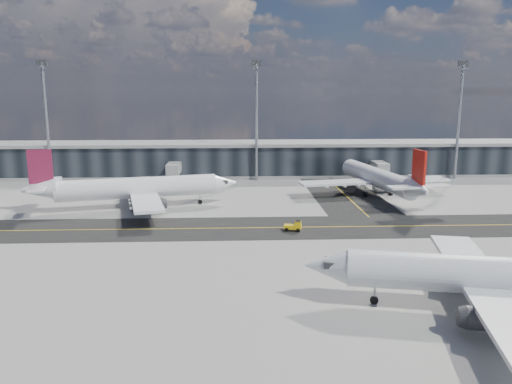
{
  "coord_description": "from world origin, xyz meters",
  "views": [
    {
      "loc": [
        -5.52,
        -73.55,
        21.55
      ],
      "look_at": [
        -1.88,
        8.44,
        5.0
      ],
      "focal_mm": 35.0,
      "sensor_mm": 36.0,
      "label": 1
    }
  ],
  "objects_px": {
    "airliner_af": "(135,188)",
    "service_van": "(379,188)",
    "airliner_near": "(501,277)",
    "airliner_redtail": "(378,178)",
    "baggage_tug": "(294,226)"
  },
  "relations": [
    {
      "from": "baggage_tug",
      "to": "service_van",
      "type": "distance_m",
      "value": 38.39
    },
    {
      "from": "baggage_tug",
      "to": "airliner_redtail",
      "type": "bearing_deg",
      "value": 155.01
    },
    {
      "from": "airliner_af",
      "to": "baggage_tug",
      "type": "distance_m",
      "value": 32.96
    },
    {
      "from": "airliner_af",
      "to": "airliner_near",
      "type": "bearing_deg",
      "value": 29.93
    },
    {
      "from": "airliner_redtail",
      "to": "airliner_near",
      "type": "relative_size",
      "value": 1.02
    },
    {
      "from": "service_van",
      "to": "baggage_tug",
      "type": "bearing_deg",
      "value": -120.69
    },
    {
      "from": "airliner_redtail",
      "to": "baggage_tug",
      "type": "xyz_separation_m",
      "value": [
        -20.71,
        -26.18,
        -2.96
      ]
    },
    {
      "from": "baggage_tug",
      "to": "service_van",
      "type": "relative_size",
      "value": 0.58
    },
    {
      "from": "baggage_tug",
      "to": "airliner_af",
      "type": "bearing_deg",
      "value": -107.94
    },
    {
      "from": "baggage_tug",
      "to": "service_van",
      "type": "bearing_deg",
      "value": 157.41
    },
    {
      "from": "airliner_near",
      "to": "service_van",
      "type": "relative_size",
      "value": 7.61
    },
    {
      "from": "airliner_near",
      "to": "airliner_redtail",
      "type": "bearing_deg",
      "value": 8.05
    },
    {
      "from": "airliner_af",
      "to": "service_van",
      "type": "xyz_separation_m",
      "value": [
        50.59,
        14.04,
        -3.14
      ]
    },
    {
      "from": "airliner_af",
      "to": "baggage_tug",
      "type": "bearing_deg",
      "value": 45.23
    },
    {
      "from": "airliner_af",
      "to": "service_van",
      "type": "bearing_deg",
      "value": 92.02
    }
  ]
}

